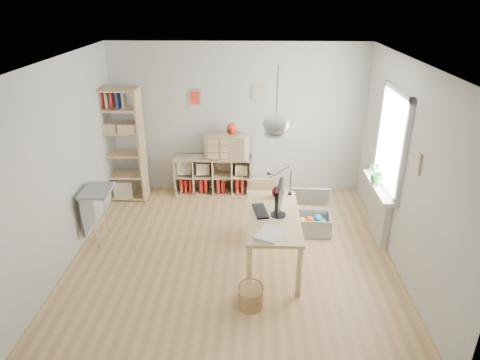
{
  "coord_description": "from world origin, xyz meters",
  "views": [
    {
      "loc": [
        0.27,
        -5.14,
        3.48
      ],
      "look_at": [
        0.1,
        0.3,
        1.05
      ],
      "focal_mm": 32.0,
      "sensor_mm": 36.0,
      "label": 1
    }
  ],
  "objects_px": {
    "cube_shelf": "(212,177)",
    "chair": "(262,206)",
    "tall_bookshelf": "(119,141)",
    "storage_chest": "(311,219)",
    "drawer_chest": "(227,146)",
    "desk": "(273,221)",
    "monitor": "(279,199)"
  },
  "relations": [
    {
      "from": "cube_shelf",
      "to": "drawer_chest",
      "type": "height_order",
      "value": "drawer_chest"
    },
    {
      "from": "cube_shelf",
      "to": "chair",
      "type": "relative_size",
      "value": 1.57
    },
    {
      "from": "desk",
      "to": "monitor",
      "type": "height_order",
      "value": "monitor"
    },
    {
      "from": "desk",
      "to": "cube_shelf",
      "type": "distance_m",
      "value": 2.48
    },
    {
      "from": "desk",
      "to": "drawer_chest",
      "type": "height_order",
      "value": "drawer_chest"
    },
    {
      "from": "cube_shelf",
      "to": "drawer_chest",
      "type": "relative_size",
      "value": 1.86
    },
    {
      "from": "desk",
      "to": "drawer_chest",
      "type": "bearing_deg",
      "value": 108.64
    },
    {
      "from": "monitor",
      "to": "storage_chest",
      "type": "bearing_deg",
      "value": 67.08
    },
    {
      "from": "tall_bookshelf",
      "to": "monitor",
      "type": "distance_m",
      "value": 3.3
    },
    {
      "from": "storage_chest",
      "to": "drawer_chest",
      "type": "bearing_deg",
      "value": 138.74
    },
    {
      "from": "monitor",
      "to": "cube_shelf",
      "type": "bearing_deg",
      "value": 126.09
    },
    {
      "from": "storage_chest",
      "to": "drawer_chest",
      "type": "height_order",
      "value": "drawer_chest"
    },
    {
      "from": "tall_bookshelf",
      "to": "storage_chest",
      "type": "height_order",
      "value": "tall_bookshelf"
    },
    {
      "from": "cube_shelf",
      "to": "monitor",
      "type": "relative_size",
      "value": 2.76
    },
    {
      "from": "tall_bookshelf",
      "to": "cube_shelf",
      "type": "bearing_deg",
      "value": 10.19
    },
    {
      "from": "desk",
      "to": "tall_bookshelf",
      "type": "bearing_deg",
      "value": 142.99
    },
    {
      "from": "storage_chest",
      "to": "monitor",
      "type": "xyz_separation_m",
      "value": [
        -0.57,
        -0.88,
        0.79
      ]
    },
    {
      "from": "desk",
      "to": "cube_shelf",
      "type": "height_order",
      "value": "desk"
    },
    {
      "from": "tall_bookshelf",
      "to": "chair",
      "type": "xyz_separation_m",
      "value": [
        2.46,
        -1.23,
        -0.58
      ]
    },
    {
      "from": "chair",
      "to": "drawer_chest",
      "type": "relative_size",
      "value": 1.18
    },
    {
      "from": "cube_shelf",
      "to": "storage_chest",
      "type": "relative_size",
      "value": 2.0
    },
    {
      "from": "storage_chest",
      "to": "drawer_chest",
      "type": "xyz_separation_m",
      "value": [
        -1.38,
        1.31,
        0.73
      ]
    },
    {
      "from": "tall_bookshelf",
      "to": "monitor",
      "type": "relative_size",
      "value": 3.94
    },
    {
      "from": "cube_shelf",
      "to": "chair",
      "type": "bearing_deg",
      "value": -59.23
    },
    {
      "from": "tall_bookshelf",
      "to": "drawer_chest",
      "type": "bearing_deg",
      "value": 7.4
    },
    {
      "from": "desk",
      "to": "tall_bookshelf",
      "type": "distance_m",
      "value": 3.27
    },
    {
      "from": "tall_bookshelf",
      "to": "storage_chest",
      "type": "distance_m",
      "value": 3.52
    },
    {
      "from": "storage_chest",
      "to": "tall_bookshelf",
      "type": "bearing_deg",
      "value": 163.88
    },
    {
      "from": "drawer_chest",
      "to": "chair",
      "type": "bearing_deg",
      "value": -53.86
    },
    {
      "from": "drawer_chest",
      "to": "cube_shelf",
      "type": "bearing_deg",
      "value": -174.87
    },
    {
      "from": "cube_shelf",
      "to": "monitor",
      "type": "bearing_deg",
      "value": -64.0
    },
    {
      "from": "chair",
      "to": "drawer_chest",
      "type": "height_order",
      "value": "drawer_chest"
    }
  ]
}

